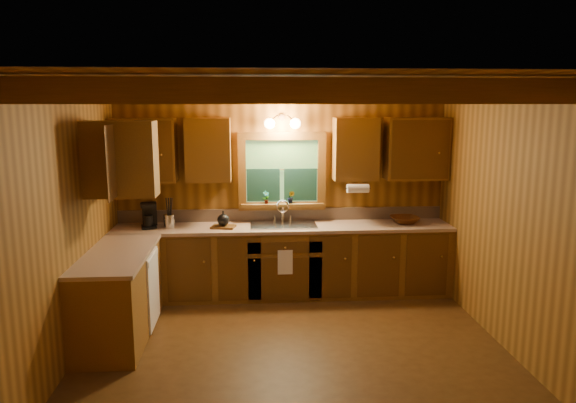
# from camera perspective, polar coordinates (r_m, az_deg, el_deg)

# --- Properties ---
(room) EXTENTS (4.20, 4.20, 4.20)m
(room) POSITION_cam_1_polar(r_m,az_deg,el_deg) (5.11, 0.65, -2.15)
(room) COLOR #4B2E12
(room) RESTS_ON ground
(ceiling_beams) EXTENTS (4.20, 2.54, 0.18)m
(ceiling_beams) POSITION_cam_1_polar(r_m,az_deg,el_deg) (4.99, 0.68, 11.30)
(ceiling_beams) COLOR brown
(ceiling_beams) RESTS_ON room
(base_cabinets) EXTENTS (4.20, 2.22, 0.86)m
(base_cabinets) POSITION_cam_1_polar(r_m,az_deg,el_deg) (6.56, -4.65, -7.22)
(base_cabinets) COLOR brown
(base_cabinets) RESTS_ON ground
(countertop) EXTENTS (4.20, 2.24, 0.04)m
(countertop) POSITION_cam_1_polar(r_m,az_deg,el_deg) (6.45, -4.58, -3.39)
(countertop) COLOR tan
(countertop) RESTS_ON base_cabinets
(backsplash) EXTENTS (4.20, 0.02, 0.16)m
(backsplash) POSITION_cam_1_polar(r_m,az_deg,el_deg) (7.02, -0.64, -1.39)
(backsplash) COLOR tan
(backsplash) RESTS_ON room
(dishwasher_panel) EXTENTS (0.02, 0.60, 0.80)m
(dishwasher_panel) POSITION_cam_1_polar(r_m,az_deg,el_deg) (6.08, -14.04, -8.95)
(dishwasher_panel) COLOR white
(dishwasher_panel) RESTS_ON base_cabinets
(upper_cabinets) EXTENTS (4.19, 1.77, 0.78)m
(upper_cabinets) POSITION_cam_1_polar(r_m,az_deg,el_deg) (6.42, -5.46, 5.23)
(upper_cabinets) COLOR brown
(upper_cabinets) RESTS_ON room
(window) EXTENTS (1.12, 0.08, 1.00)m
(window) POSITION_cam_1_polar(r_m,az_deg,el_deg) (6.91, -0.64, 3.04)
(window) COLOR brown
(window) RESTS_ON room
(window_sill) EXTENTS (1.06, 0.14, 0.04)m
(window_sill) POSITION_cam_1_polar(r_m,az_deg,el_deg) (6.93, -0.61, -0.36)
(window_sill) COLOR brown
(window_sill) RESTS_ON room
(wall_sconce) EXTENTS (0.45, 0.21, 0.17)m
(wall_sconce) POSITION_cam_1_polar(r_m,az_deg,el_deg) (6.74, -0.59, 8.28)
(wall_sconce) COLOR black
(wall_sconce) RESTS_ON room
(paper_towel_roll) EXTENTS (0.27, 0.11, 0.11)m
(paper_towel_roll) POSITION_cam_1_polar(r_m,az_deg,el_deg) (6.72, 7.39, 1.38)
(paper_towel_roll) COLOR white
(paper_towel_roll) RESTS_ON upper_cabinets
(dish_towel) EXTENTS (0.18, 0.01, 0.30)m
(dish_towel) POSITION_cam_1_polar(r_m,az_deg,el_deg) (6.53, -0.30, -6.45)
(dish_towel) COLOR white
(dish_towel) RESTS_ON base_cabinets
(sink) EXTENTS (0.82, 0.48, 0.43)m
(sink) POSITION_cam_1_polar(r_m,az_deg,el_deg) (6.77, -0.49, -2.90)
(sink) COLOR silver
(sink) RESTS_ON countertop
(coffee_maker) EXTENTS (0.17, 0.22, 0.31)m
(coffee_maker) POSITION_cam_1_polar(r_m,az_deg,el_deg) (6.83, -14.49, -1.43)
(coffee_maker) COLOR black
(coffee_maker) RESTS_ON countertop
(utensil_crock) EXTENTS (0.13, 0.13, 0.38)m
(utensil_crock) POSITION_cam_1_polar(r_m,az_deg,el_deg) (6.77, -12.45, -1.96)
(utensil_crock) COLOR silver
(utensil_crock) RESTS_ON countertop
(cutting_board) EXTENTS (0.32, 0.26, 0.03)m
(cutting_board) POSITION_cam_1_polar(r_m,az_deg,el_deg) (6.68, -6.85, -2.67)
(cutting_board) COLOR #4F3011
(cutting_board) RESTS_ON countertop
(teakettle) EXTENTS (0.15, 0.15, 0.19)m
(teakettle) POSITION_cam_1_polar(r_m,az_deg,el_deg) (6.66, -6.86, -1.94)
(teakettle) COLOR black
(teakettle) RESTS_ON cutting_board
(wicker_basket) EXTENTS (0.38, 0.38, 0.09)m
(wicker_basket) POSITION_cam_1_polar(r_m,az_deg,el_deg) (7.03, 12.24, -1.91)
(wicker_basket) COLOR #48230C
(wicker_basket) RESTS_ON countertop
(potted_plant_left) EXTENTS (0.10, 0.09, 0.17)m
(potted_plant_left) POSITION_cam_1_polar(r_m,az_deg,el_deg) (6.89, -2.33, 0.44)
(potted_plant_left) COLOR #4F3011
(potted_plant_left) RESTS_ON window_sill
(potted_plant_right) EXTENTS (0.11, 0.10, 0.16)m
(potted_plant_right) POSITION_cam_1_polar(r_m,az_deg,el_deg) (6.91, 0.31, 0.47)
(potted_plant_right) COLOR #4F3011
(potted_plant_right) RESTS_ON window_sill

